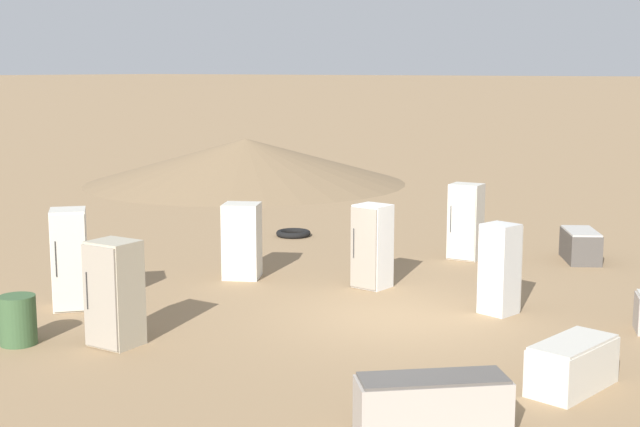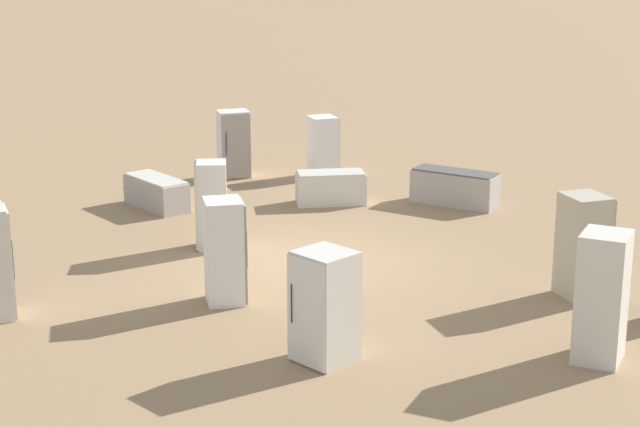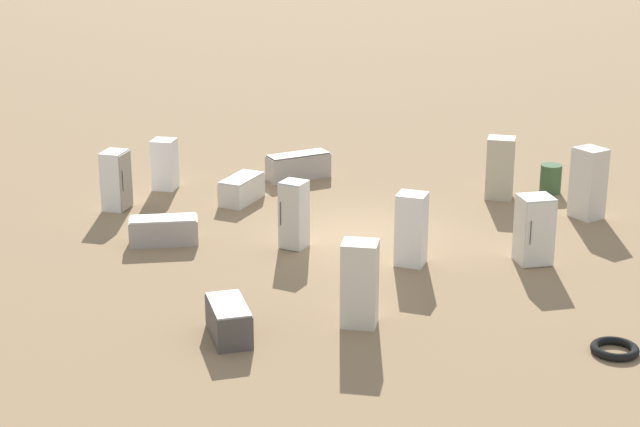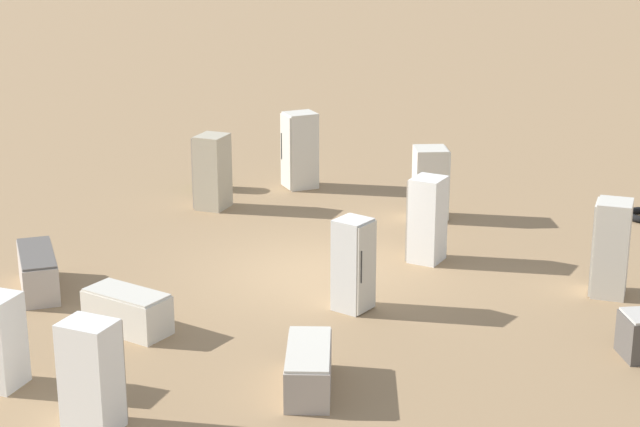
% 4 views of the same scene
% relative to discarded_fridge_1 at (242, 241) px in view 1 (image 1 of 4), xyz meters
% --- Properties ---
extents(ground_plane, '(1000.00, 1000.00, 0.00)m').
position_rel_discarded_fridge_1_xyz_m(ground_plane, '(-0.95, -4.31, -0.82)').
color(ground_plane, '#937551').
extents(dirt_mound, '(12.81, 12.81, 1.78)m').
position_rel_discarded_fridge_1_xyz_m(dirt_mound, '(12.85, 10.24, 0.07)').
color(dirt_mound, '#7F6647').
rests_on(dirt_mound, ground_plane).
extents(discarded_fridge_1, '(1.02, 1.02, 1.65)m').
position_rel_discarded_fridge_1_xyz_m(discarded_fridge_1, '(0.00, 0.00, 0.00)').
color(discarded_fridge_1, beige).
rests_on(discarded_fridge_1, ground_plane).
extents(discarded_fridge_3, '(1.75, 1.85, 0.77)m').
position_rel_discarded_fridge_1_xyz_m(discarded_fridge_3, '(-5.33, -7.36, -0.44)').
color(discarded_fridge_3, '#A89E93').
rests_on(discarded_fridge_3, ground_plane).
extents(discarded_fridge_4, '(0.72, 0.77, 1.76)m').
position_rel_discarded_fridge_1_xyz_m(discarded_fridge_4, '(-4.95, -1.32, 0.06)').
color(discarded_fridge_4, '#B2A88E').
rests_on(discarded_fridge_4, ground_plane).
extents(discarded_fridge_5, '(0.72, 0.78, 1.82)m').
position_rel_discarded_fridge_1_xyz_m(discarded_fridge_5, '(4.55, -3.21, 0.09)').
color(discarded_fridge_5, beige).
rests_on(discarded_fridge_5, ground_plane).
extents(discarded_fridge_6, '(0.69, 0.72, 1.75)m').
position_rel_discarded_fridge_1_xyz_m(discarded_fridge_6, '(0.84, -2.80, 0.05)').
color(discarded_fridge_6, white).
rests_on(discarded_fridge_6, ground_plane).
extents(discarded_fridge_7, '(1.61, 0.94, 0.72)m').
position_rel_discarded_fridge_1_xyz_m(discarded_fridge_7, '(-2.73, -8.27, -0.47)').
color(discarded_fridge_7, beige).
rests_on(discarded_fridge_7, ground_plane).
extents(discarded_fridge_9, '(1.00, 1.01, 1.92)m').
position_rel_discarded_fridge_1_xyz_m(discarded_fridge_9, '(-3.81, 1.13, 0.13)').
color(discarded_fridge_9, beige).
rests_on(discarded_fridge_9, ground_plane).
extents(discarded_fridge_10, '(0.71, 0.69, 1.70)m').
position_rel_discarded_fridge_1_xyz_m(discarded_fridge_10, '(0.46, -5.81, 0.03)').
color(discarded_fridge_10, silver).
rests_on(discarded_fridge_10, ground_plane).
extents(discarded_fridge_11, '(1.60, 1.34, 0.74)m').
position_rel_discarded_fridge_1_xyz_m(discarded_fridge_11, '(5.86, -5.60, -0.45)').
color(discarded_fridge_11, '#4C4742').
rests_on(discarded_fridge_11, ground_plane).
extents(scrap_tire, '(0.95, 0.95, 0.16)m').
position_rel_discarded_fridge_1_xyz_m(scrap_tire, '(4.57, 1.92, -0.74)').
color(scrap_tire, black).
rests_on(scrap_tire, ground_plane).
extents(rusty_barrel, '(0.61, 0.61, 0.83)m').
position_rel_discarded_fridge_1_xyz_m(rusty_barrel, '(-5.83, 0.06, -0.41)').
color(rusty_barrel, '#385633').
rests_on(rusty_barrel, ground_plane).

